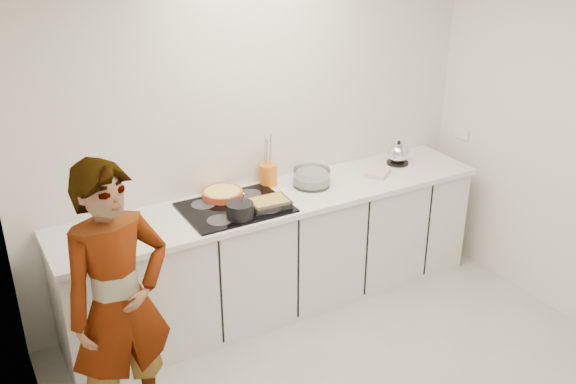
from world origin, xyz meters
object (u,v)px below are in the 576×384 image
kettle (398,154)px  tart_dish (222,193)px  saucepan (240,210)px  baking_dish (269,203)px  hob (235,207)px  mixing_bowl (312,178)px  utensil_crock (268,175)px  cook (119,305)px

kettle → tart_dish: bearing=176.7°
saucepan → kettle: (1.54, 0.27, 0.02)m
baking_dish → hob: bearing=150.5°
mixing_bowl → hob: bearing=-173.7°
hob → utensil_crock: bearing=32.5°
hob → saucepan: saucepan is taller
hob → saucepan: (-0.04, -0.16, 0.06)m
kettle → utensil_crock: kettle is taller
saucepan → baking_dish: saucepan is taller
hob → tart_dish: tart_dish is taller
tart_dish → baking_dish: bearing=-55.0°
hob → cook: size_ratio=0.43×
saucepan → cook: bearing=-153.3°
baking_dish → utensil_crock: size_ratio=1.75×
utensil_crock → tart_dish: bearing=-171.7°
mixing_bowl → kettle: bearing=2.1°
saucepan → mixing_bowl: 0.74m
baking_dish → cook: size_ratio=0.17×
hob → baking_dish: size_ratio=2.53×
saucepan → cook: size_ratio=0.12×
saucepan → cook: (-0.97, -0.48, -0.13)m
saucepan → baking_dish: size_ratio=0.69×
mixing_bowl → cook: bearing=-156.6°
mixing_bowl → cook: (-1.67, -0.72, -0.13)m
hob → saucepan: bearing=-103.9°
utensil_crock → hob: bearing=-147.5°
saucepan → tart_dish: bearing=85.1°
hob → mixing_bowl: mixing_bowl is taller
tart_dish → mixing_bowl: (0.67, -0.12, 0.02)m
hob → tart_dish: (-0.01, 0.19, 0.03)m
utensil_crock → cook: cook is taller
tart_dish → utensil_crock: size_ratio=2.03×
cook → mixing_bowl: bearing=13.4°
utensil_crock → cook: size_ratio=0.10×
hob → mixing_bowl: bearing=6.3°
saucepan → kettle: bearing=9.9°
kettle → utensil_crock: bearing=172.5°
hob → tart_dish: size_ratio=2.19×
tart_dish → utensil_crock: bearing=8.3°
hob → utensil_crock: (0.39, 0.25, 0.07)m
tart_dish → hob: bearing=-87.0°
utensil_crock → cook: (-1.40, -0.90, -0.15)m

